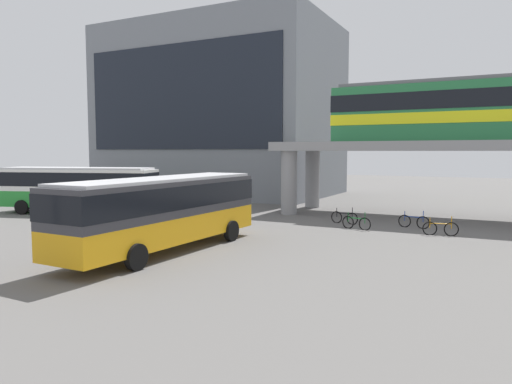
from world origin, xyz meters
TOP-DOWN VIEW (x-y plane):
  - ground_plane at (0.00, 10.00)m, footprint 120.00×120.00m
  - station_building at (-11.80, 26.04)m, footprint 22.48×14.63m
  - elevated_platform at (13.36, 15.98)m, footprint 26.99×6.26m
  - bus_main at (1.17, -0.35)m, footprint 3.02×11.11m
  - bus_secondary at (-12.21, 7.29)m, footprint 11.31×5.51m
  - bicycle_blue at (9.77, 11.32)m, footprint 1.78×0.34m
  - bicycle_orange at (11.40, 9.37)m, footprint 1.75×0.49m
  - bicycle_black at (5.78, 11.11)m, footprint 1.76×0.42m
  - bicycle_green at (6.99, 9.35)m, footprint 1.75×0.49m
  - pedestrian_near_building at (0.38, 8.55)m, footprint 0.44×0.48m

SIDE VIEW (x-z plane):
  - ground_plane at x=0.00m, z-range 0.00..0.00m
  - bicycle_blue at x=9.77m, z-range -0.16..0.88m
  - bicycle_orange at x=11.40m, z-range -0.16..0.88m
  - bicycle_black at x=5.78m, z-range -0.16..0.88m
  - bicycle_green at x=6.99m, z-range -0.16..0.88m
  - pedestrian_near_building at x=0.38m, z-range -0.05..1.76m
  - bus_main at x=1.17m, z-range 0.38..3.60m
  - bus_secondary at x=-12.21m, z-range 0.38..3.60m
  - elevated_platform at x=13.36m, z-range 1.76..6.73m
  - station_building at x=-11.80m, z-range 0.00..16.76m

